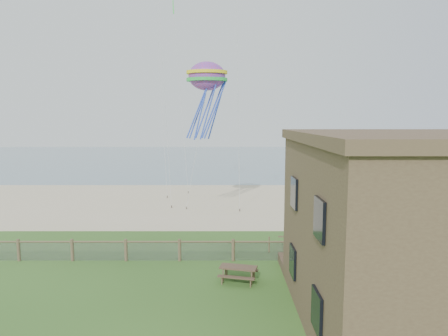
{
  "coord_description": "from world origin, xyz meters",
  "views": [
    {
      "loc": [
        2.49,
        -15.56,
        7.86
      ],
      "look_at": [
        2.48,
        8.0,
        5.01
      ],
      "focal_mm": 32.0,
      "sensor_mm": 36.0,
      "label": 1
    }
  ],
  "objects": [
    {
      "name": "sand_beach",
      "position": [
        0.0,
        22.0,
        0.0
      ],
      "size": [
        72.0,
        20.0,
        0.02
      ],
      "primitive_type": "cube",
      "color": "#C2B38C",
      "rests_on": "ground"
    },
    {
      "name": "chainlink_fence",
      "position": [
        0.0,
        6.0,
        0.55
      ],
      "size": [
        36.2,
        0.2,
        1.25
      ],
      "primitive_type": null,
      "color": "brown",
      "rests_on": "ground"
    },
    {
      "name": "picnic_table",
      "position": [
        3.18,
        3.14,
        0.38
      ],
      "size": [
        2.06,
        1.73,
        0.76
      ],
      "primitive_type": null,
      "rotation": [
        0.0,
        0.0,
        -0.23
      ],
      "color": "brown",
      "rests_on": "ground"
    },
    {
      "name": "ocean",
      "position": [
        0.0,
        66.0,
        0.0
      ],
      "size": [
        160.0,
        68.0,
        0.02
      ],
      "primitive_type": "cube",
      "color": "slate",
      "rests_on": "ground"
    },
    {
      "name": "ground",
      "position": [
        0.0,
        0.0,
        0.0
      ],
      "size": [
        160.0,
        160.0,
        0.0
      ],
      "primitive_type": "plane",
      "color": "#2D511B",
      "rests_on": "ground"
    },
    {
      "name": "octopus_kite",
      "position": [
        1.16,
        15.98,
        9.53
      ],
      "size": [
        3.57,
        2.82,
        6.58
      ],
      "primitive_type": null,
      "rotation": [
        0.0,
        0.0,
        0.19
      ],
      "color": "red"
    },
    {
      "name": "motel_deck",
      "position": [
        13.0,
        5.0,
        0.25
      ],
      "size": [
        15.0,
        2.0,
        0.5
      ],
      "primitive_type": "cube",
      "color": "brown",
      "rests_on": "ground"
    }
  ]
}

